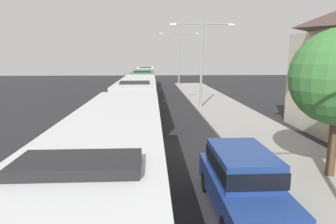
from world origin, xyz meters
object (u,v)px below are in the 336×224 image
streetlamp_mid (202,55)px  bus_lead (114,168)px  bus_fourth_in_line (146,76)px  streetlamp_far (179,52)px  bus_second_in_line (138,98)px  bus_middle (143,83)px  white_suv (242,179)px

streetlamp_mid → bus_lead: bearing=-106.1°
bus_fourth_in_line → streetlamp_far: 6.69m
bus_second_in_line → bus_middle: 12.95m
white_suv → bus_second_in_line: bearing=105.8°
bus_fourth_in_line → white_suv: bus_fourth_in_line is taller
bus_second_in_line → bus_middle: (-0.00, 12.95, -0.00)m
bus_lead → bus_fourth_in_line: bearing=90.0°
bus_lead → white_suv: size_ratio=2.46×
bus_second_in_line → streetlamp_mid: streetlamp_mid is taller
bus_second_in_line → white_suv: (3.70, -13.07, -0.66)m
bus_fourth_in_line → bus_middle: bearing=-90.0°
bus_second_in_line → streetlamp_mid: size_ratio=1.61×
streetlamp_far → bus_middle: bearing=-110.3°
bus_lead → bus_second_in_line: size_ratio=0.98×
bus_lead → white_suv: 3.81m
bus_lead → bus_middle: same height
streetlamp_mid → bus_middle: bearing=124.4°
white_suv → streetlamp_mid: size_ratio=0.64×
streetlamp_mid → streetlamp_far: bearing=90.0°
bus_lead → bus_middle: bearing=90.0°
streetlamp_far → streetlamp_mid: bearing=-90.0°
bus_middle → bus_lead: bearing=-90.0°
bus_fourth_in_line → white_suv: (3.70, -39.18, -0.66)m
bus_second_in_line → white_suv: bearing=-74.2°
bus_lead → bus_second_in_line: bearing=90.0°
streetlamp_mid → streetlamp_far: (0.00, 22.49, 0.58)m
bus_lead → bus_middle: size_ratio=1.07×
bus_second_in_line → streetlamp_mid: (5.40, 5.06, 3.10)m
bus_middle → streetlamp_mid: 10.05m
bus_second_in_line → streetlamp_far: streetlamp_far is taller
bus_lead → bus_fourth_in_line: same height
bus_fourth_in_line → streetlamp_mid: 21.96m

